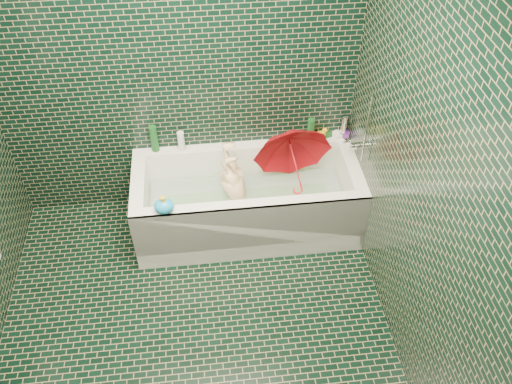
{
  "coord_description": "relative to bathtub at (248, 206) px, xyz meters",
  "views": [
    {
      "loc": [
        0.17,
        -1.93,
        3.22
      ],
      "look_at": [
        0.49,
        0.82,
        0.54
      ],
      "focal_mm": 38.0,
      "sensor_mm": 36.0,
      "label": 1
    }
  ],
  "objects": [
    {
      "name": "bottle_right_tall",
      "position": [
        0.53,
        0.33,
        0.44
      ],
      "size": [
        0.06,
        0.06,
        0.21
      ],
      "primitive_type": "cylinder",
      "rotation": [
        0.0,
        0.0,
        -0.09
      ],
      "color": "#154B1C",
      "rests_on": "bathtub"
    },
    {
      "name": "rubber_duck",
      "position": [
        0.62,
        0.36,
        0.38
      ],
      "size": [
        0.11,
        0.08,
        0.09
      ],
      "rotation": [
        0.0,
        0.0,
        0.09
      ],
      "color": "gold",
      "rests_on": "bathtub"
    },
    {
      "name": "soap_bottle_c",
      "position": [
        0.69,
        0.35,
        0.34
      ],
      "size": [
        0.15,
        0.15,
        0.15
      ],
      "primitive_type": "imported",
      "rotation": [
        0.0,
        0.0,
        0.31
      ],
      "color": "#154B1C",
      "rests_on": "bathtub"
    },
    {
      "name": "child",
      "position": [
        -0.07,
        0.03,
        0.1
      ],
      "size": [
        0.92,
        0.37,
        0.32
      ],
      "primitive_type": "imported",
      "rotation": [
        -1.44,
        0.0,
        -1.62
      ],
      "color": "beige",
      "rests_on": "bathtub"
    },
    {
      "name": "bath_toy",
      "position": [
        -0.6,
        -0.32,
        0.4
      ],
      "size": [
        0.17,
        0.15,
        0.13
      ],
      "rotation": [
        0.0,
        0.0,
        -0.32
      ],
      "color": "#1997E8",
      "rests_on": "bathtub"
    },
    {
      "name": "wall_back",
      "position": [
        -0.45,
        0.39,
        1.04
      ],
      "size": [
        2.8,
        0.0,
        2.8
      ],
      "primitive_type": "plane",
      "rotation": [
        1.57,
        0.0,
        0.0
      ],
      "color": "black",
      "rests_on": "floor"
    },
    {
      "name": "bathtub",
      "position": [
        0.0,
        0.0,
        0.0
      ],
      "size": [
        1.7,
        0.75,
        0.55
      ],
      "color": "white",
      "rests_on": "floor"
    },
    {
      "name": "faucet",
      "position": [
        0.81,
        0.01,
        0.56
      ],
      "size": [
        0.18,
        0.19,
        0.55
      ],
      "color": "silver",
      "rests_on": "wall_right"
    },
    {
      "name": "floor",
      "position": [
        -0.45,
        -1.01,
        -0.21
      ],
      "size": [
        2.8,
        2.8,
        0.0
      ],
      "primitive_type": "plane",
      "color": "black",
      "rests_on": "ground"
    },
    {
      "name": "bottle_left_short",
      "position": [
        -0.47,
        0.34,
        0.42
      ],
      "size": [
        0.06,
        0.06,
        0.17
      ],
      "primitive_type": "cylinder",
      "rotation": [
        0.0,
        0.0,
        0.07
      ],
      "color": "white",
      "rests_on": "bathtub"
    },
    {
      "name": "water",
      "position": [
        0.0,
        0.02,
        0.09
      ],
      "size": [
        1.48,
        0.53,
        0.0
      ],
      "primitive_type": "cube",
      "color": "silver",
      "rests_on": "bathtub"
    },
    {
      "name": "soap_bottle_a",
      "position": [
        0.77,
        0.33,
        0.34
      ],
      "size": [
        0.12,
        0.12,
        0.25
      ],
      "primitive_type": "imported",
      "rotation": [
        0.0,
        0.0,
        0.24
      ],
      "color": "white",
      "rests_on": "bathtub"
    },
    {
      "name": "bottle_left_tall",
      "position": [
        -0.67,
        0.36,
        0.45
      ],
      "size": [
        0.08,
        0.08,
        0.22
      ],
      "primitive_type": "cylinder",
      "rotation": [
        0.0,
        0.0,
        0.41
      ],
      "color": "#154B1C",
      "rests_on": "bathtub"
    },
    {
      "name": "soap_bottle_b",
      "position": [
        0.8,
        0.33,
        0.34
      ],
      "size": [
        0.12,
        0.12,
        0.2
      ],
      "primitive_type": "imported",
      "rotation": [
        0.0,
        0.0,
        -0.4
      ],
      "color": "#541F77",
      "rests_on": "bathtub"
    },
    {
      "name": "bath_mat",
      "position": [
        0.0,
        0.02,
        -0.06
      ],
      "size": [
        1.35,
        0.47,
        0.01
      ],
      "primitive_type": "cube",
      "color": "#46D22A",
      "rests_on": "bathtub"
    },
    {
      "name": "wall_right",
      "position": [
        0.85,
        -1.01,
        1.04
      ],
      "size": [
        0.0,
        2.8,
        2.8
      ],
      "primitive_type": "plane",
      "rotation": [
        1.57,
        0.0,
        -1.57
      ],
      "color": "black",
      "rests_on": "floor"
    },
    {
      "name": "bottle_right_pump",
      "position": [
        0.8,
        0.36,
        0.44
      ],
      "size": [
        0.06,
        0.06,
        0.2
      ],
      "primitive_type": "cylinder",
      "rotation": [
        0.0,
        0.0,
        -0.18
      ],
      "color": "silver",
      "rests_on": "bathtub"
    },
    {
      "name": "umbrella",
      "position": [
        0.37,
        0.05,
        0.36
      ],
      "size": [
        0.76,
        0.73,
        0.84
      ],
      "primitive_type": "imported",
      "rotation": [
        0.37,
        -0.41,
        -0.07
      ],
      "color": "red",
      "rests_on": "bathtub"
    }
  ]
}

